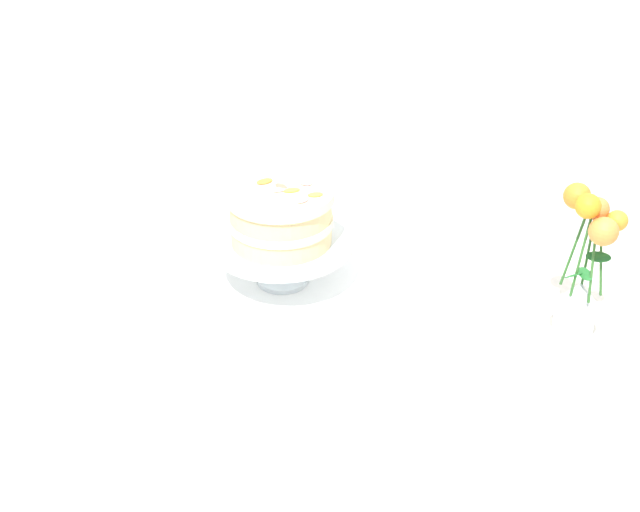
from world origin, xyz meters
TOP-DOWN VIEW (x-y plane):
  - dining_table at (0.00, -0.03)m, footprint 1.40×1.00m
  - linen_napkin at (-0.18, 0.09)m, footprint 0.35×0.35m
  - cake_stand at (-0.18, 0.09)m, footprint 0.29×0.29m
  - layer_cake at (-0.18, 0.09)m, footprint 0.22×0.22m
  - flower_vase at (0.41, 0.10)m, footprint 0.12×0.10m

SIDE VIEW (x-z plane):
  - dining_table at x=0.00m, z-range 0.28..1.02m
  - linen_napkin at x=-0.18m, z-range 0.74..0.74m
  - cake_stand at x=-0.18m, z-range 0.77..0.87m
  - flower_vase at x=0.41m, z-range 0.73..1.03m
  - layer_cake at x=-0.18m, z-range 0.84..0.96m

